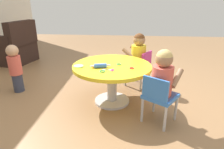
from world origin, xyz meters
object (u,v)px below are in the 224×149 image
(child_chair_left, at_px, (159,96))
(toddler_standing, at_px, (15,67))
(seated_child_right, at_px, (138,51))
(rolling_pin, at_px, (100,66))
(seated_child_left, at_px, (163,75))
(child_chair_right, at_px, (140,66))
(craft_table, at_px, (112,73))
(craft_scissors, at_px, (110,70))
(armchair_dark, at_px, (14,48))

(child_chair_left, bearing_deg, toddler_standing, 72.55)
(seated_child_right, relative_size, rolling_pin, 2.24)
(seated_child_left, relative_size, toddler_standing, 0.76)
(child_chair_right, bearing_deg, child_chair_left, -170.80)
(child_chair_right, height_order, seated_child_right, seated_child_right)
(craft_table, distance_m, seated_child_right, 0.67)
(toddler_standing, bearing_deg, craft_table, -97.92)
(craft_scissors, bearing_deg, armchair_dark, 51.79)
(craft_table, bearing_deg, rolling_pin, 134.04)
(child_chair_right, xyz_separation_m, toddler_standing, (-0.36, 1.72, 0.05))
(child_chair_left, relative_size, seated_child_left, 1.05)
(child_chair_left, height_order, armchair_dark, armchair_dark)
(child_chair_right, distance_m, armchair_dark, 2.69)
(child_chair_right, relative_size, seated_child_right, 1.05)
(seated_child_right, bearing_deg, toddler_standing, 102.55)
(seated_child_right, height_order, craft_scissors, seated_child_right)
(armchair_dark, bearing_deg, toddler_standing, -148.75)
(seated_child_right, bearing_deg, seated_child_left, -167.31)
(craft_table, height_order, seated_child_right, seated_child_right)
(child_chair_left, height_order, seated_child_right, seated_child_right)
(armchair_dark, distance_m, toddler_standing, 1.53)
(seated_child_left, distance_m, craft_scissors, 0.57)
(child_chair_right, distance_m, toddler_standing, 1.76)
(toddler_standing, height_order, rolling_pin, toddler_standing)
(seated_child_left, height_order, craft_scissors, seated_child_left)
(child_chair_right, bearing_deg, armchair_dark, 69.29)
(craft_table, distance_m, seated_child_left, 0.67)
(child_chair_left, height_order, toddler_standing, toddler_standing)
(armchair_dark, bearing_deg, craft_table, -124.81)
(seated_child_right, xyz_separation_m, craft_scissors, (-0.76, 0.34, -0.03))
(craft_table, distance_m, armchair_dark, 2.62)
(seated_child_left, bearing_deg, child_chair_right, 10.91)
(child_chair_left, xyz_separation_m, seated_child_left, (0.03, -0.02, 0.23))
(child_chair_right, bearing_deg, craft_scissors, 153.30)
(rolling_pin, relative_size, craft_scissors, 1.69)
(seated_child_right, height_order, toddler_standing, seated_child_right)
(craft_table, bearing_deg, child_chair_right, -33.91)
(craft_table, distance_m, child_chair_right, 0.66)
(child_chair_left, xyz_separation_m, armchair_dark, (1.89, 2.67, 0.00))
(seated_child_left, height_order, toddler_standing, seated_child_left)
(craft_table, xyz_separation_m, rolling_pin, (-0.12, 0.12, 0.13))
(craft_table, bearing_deg, seated_child_left, -124.20)
(child_chair_right, height_order, armchair_dark, armchair_dark)
(rolling_pin, xyz_separation_m, craft_scissors, (-0.07, -0.12, -0.02))
(seated_child_right, height_order, armchair_dark, armchair_dark)
(child_chair_left, height_order, child_chair_right, same)
(seated_child_left, bearing_deg, craft_scissors, 72.29)
(armchair_dark, distance_m, craft_scissors, 2.73)
(craft_table, xyz_separation_m, child_chair_right, (0.54, -0.37, -0.08))
(seated_child_left, xyz_separation_m, child_chair_right, (0.91, 0.18, -0.23))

